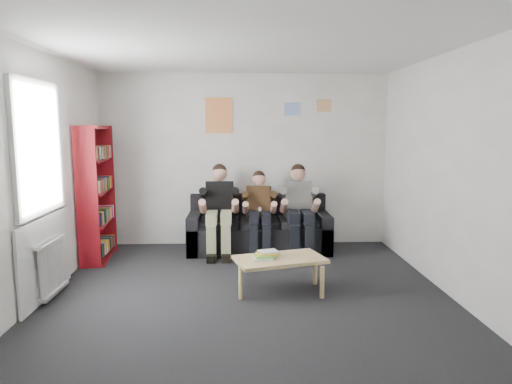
% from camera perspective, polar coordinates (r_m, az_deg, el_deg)
% --- Properties ---
extents(room_shell, '(5.00, 5.00, 5.00)m').
position_cam_1_polar(room_shell, '(4.75, -1.02, 1.85)').
color(room_shell, black).
rests_on(room_shell, ground).
extents(sofa, '(2.12, 0.87, 0.82)m').
position_cam_1_polar(sofa, '(7.01, 0.35, -4.86)').
color(sofa, black).
rests_on(sofa, ground).
extents(bookshelf, '(0.28, 0.85, 1.89)m').
position_cam_1_polar(bookshelf, '(6.75, -19.27, -0.21)').
color(bookshelf, maroon).
rests_on(bookshelf, ground).
extents(coffee_table, '(0.99, 0.55, 0.40)m').
position_cam_1_polar(coffee_table, '(5.25, 2.99, -8.70)').
color(coffee_table, '#D7BD7C').
rests_on(coffee_table, ground).
extents(game_cases, '(0.28, 0.26, 0.07)m').
position_cam_1_polar(game_cases, '(5.22, 1.18, -7.87)').
color(game_cases, white).
rests_on(game_cases, coffee_table).
extents(person_left, '(0.41, 0.88, 1.33)m').
position_cam_1_polar(person_left, '(6.74, -4.61, -2.28)').
color(person_left, black).
rests_on(person_left, sofa).
extents(person_middle, '(0.36, 0.77, 1.22)m').
position_cam_1_polar(person_middle, '(6.75, 0.42, -2.58)').
color(person_middle, '#4A3218').
rests_on(person_middle, sofa).
extents(person_right, '(0.41, 0.88, 1.32)m').
position_cam_1_polar(person_right, '(6.79, 5.41, -2.23)').
color(person_right, silver).
rests_on(person_right, sofa).
extents(radiator, '(0.10, 0.64, 0.60)m').
position_cam_1_polar(radiator, '(5.55, -24.10, -8.50)').
color(radiator, silver).
rests_on(radiator, ground).
extents(window, '(0.05, 1.30, 2.36)m').
position_cam_1_polar(window, '(5.43, -25.24, -1.56)').
color(window, white).
rests_on(window, room_shell).
extents(poster_large, '(0.42, 0.01, 0.55)m').
position_cam_1_polar(poster_large, '(7.22, -4.66, 9.53)').
color(poster_large, '#F2C455').
rests_on(poster_large, room_shell).
extents(poster_blue, '(0.25, 0.01, 0.20)m').
position_cam_1_polar(poster_blue, '(7.27, 4.58, 10.31)').
color(poster_blue, '#4676F0').
rests_on(poster_blue, room_shell).
extents(poster_pink, '(0.22, 0.01, 0.18)m').
position_cam_1_polar(poster_pink, '(7.34, 8.52, 10.61)').
color(poster_pink, '#CC3F7A').
rests_on(poster_pink, room_shell).
extents(poster_sign, '(0.20, 0.01, 0.14)m').
position_cam_1_polar(poster_sign, '(7.28, -9.49, 11.01)').
color(poster_sign, white).
rests_on(poster_sign, room_shell).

